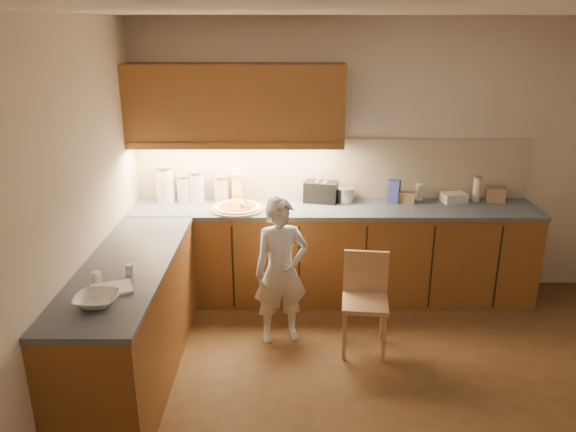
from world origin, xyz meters
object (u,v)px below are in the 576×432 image
object	(u,v)px
wooden_chair	(365,295)
oil_jug	(237,186)
toaster	(321,192)
pizza_on_board	(237,208)
child	(281,271)

from	to	relation	value
wooden_chair	oil_jug	xyz separation A→B (m)	(-1.11, 1.07, 0.60)
wooden_chair	toaster	distance (m)	1.22
pizza_on_board	child	distance (m)	0.85
pizza_on_board	wooden_chair	size ratio (longest dim) A/B	0.59
child	oil_jug	world-z (taller)	same
wooden_chair	oil_jug	world-z (taller)	oil_jug
oil_jug	child	bearing A→B (deg)	-65.40
wooden_chair	toaster	world-z (taller)	toaster
child	wooden_chair	size ratio (longest dim) A/B	1.54
oil_jug	toaster	bearing A→B (deg)	-2.01
pizza_on_board	oil_jug	bearing A→B (deg)	95.61
wooden_chair	child	bearing A→B (deg)	176.37
pizza_on_board	wooden_chair	world-z (taller)	pizza_on_board
toaster	pizza_on_board	bearing A→B (deg)	-149.14
child	toaster	world-z (taller)	child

